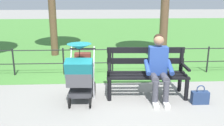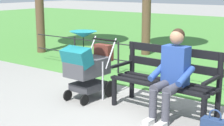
{
  "view_description": "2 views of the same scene",
  "coord_description": "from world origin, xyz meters",
  "px_view_note": "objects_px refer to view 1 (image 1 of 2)",
  "views": [
    {
      "loc": [
        0.33,
        4.6,
        2.0
      ],
      "look_at": [
        0.1,
        0.21,
        0.77
      ],
      "focal_mm": 39.34,
      "sensor_mm": 36.0,
      "label": 1
    },
    {
      "loc": [
        -2.86,
        4.33,
        1.85
      ],
      "look_at": [
        0.19,
        0.17,
        0.68
      ],
      "focal_mm": 54.49,
      "sensor_mm": 36.0,
      "label": 2
    }
  ],
  "objects_px": {
    "stroller": "(81,72)",
    "handbag": "(200,97)",
    "park_bench": "(146,70)",
    "person_on_bench": "(159,66)"
  },
  "relations": [
    {
      "from": "person_on_bench",
      "to": "handbag",
      "type": "height_order",
      "value": "person_on_bench"
    },
    {
      "from": "person_on_bench",
      "to": "handbag",
      "type": "bearing_deg",
      "value": 159.08
    },
    {
      "from": "stroller",
      "to": "handbag",
      "type": "xyz_separation_m",
      "value": [
        -2.25,
        0.21,
        -0.47
      ]
    },
    {
      "from": "stroller",
      "to": "handbag",
      "type": "height_order",
      "value": "stroller"
    },
    {
      "from": "person_on_bench",
      "to": "stroller",
      "type": "relative_size",
      "value": 1.11
    },
    {
      "from": "park_bench",
      "to": "stroller",
      "type": "relative_size",
      "value": 1.41
    },
    {
      "from": "park_bench",
      "to": "stroller",
      "type": "distance_m",
      "value": 1.34
    },
    {
      "from": "handbag",
      "to": "park_bench",
      "type": "bearing_deg",
      "value": -28.38
    },
    {
      "from": "park_bench",
      "to": "person_on_bench",
      "type": "relative_size",
      "value": 1.27
    },
    {
      "from": "park_bench",
      "to": "person_on_bench",
      "type": "height_order",
      "value": "person_on_bench"
    }
  ]
}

